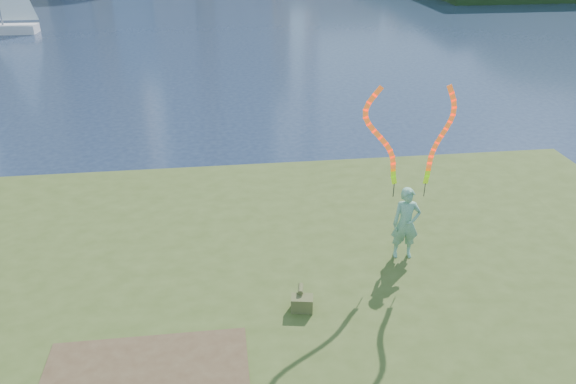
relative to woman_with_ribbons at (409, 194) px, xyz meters
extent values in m
plane|color=#18243C|center=(-2.83, -0.22, -2.22)|extent=(320.00, 320.00, 0.00)
cube|color=#3A4A1A|center=(-2.83, -2.42, -1.82)|extent=(17.00, 15.00, 0.30)
cube|color=#3A4A1A|center=(-2.83, -2.22, -1.57)|extent=(14.00, 12.00, 0.30)
imported|color=#156B3A|center=(-0.01, -0.03, -0.65)|extent=(0.60, 0.43, 1.55)
cylinder|color=black|center=(-0.29, 0.10, 0.06)|extent=(0.02, 0.02, 0.30)
cylinder|color=black|center=(0.33, 0.04, 0.06)|extent=(0.02, 0.02, 0.30)
cube|color=brown|center=(-2.37, -1.54, -1.28)|extent=(0.43, 0.33, 0.28)
cylinder|color=brown|center=(-2.37, -1.35, -1.10)|extent=(0.14, 0.27, 0.09)
cube|color=silver|center=(-17.59, 30.70, -1.97)|extent=(4.31, 1.51, 0.60)
camera|label=1|loc=(-3.65, -9.58, 5.03)|focal=35.00mm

